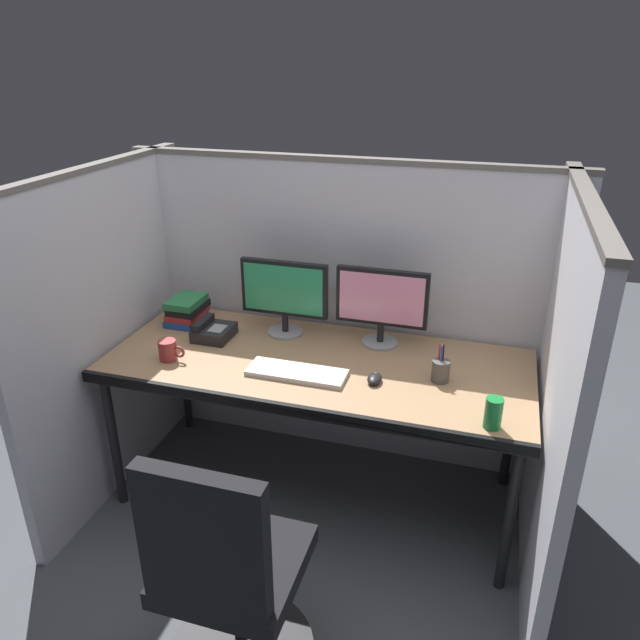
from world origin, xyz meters
The scene contains 15 objects.
ground_plane centered at (0.00, 0.00, 0.00)m, with size 8.00×8.00×0.00m, color #4C5156.
cubicle_partition_rear centered at (0.00, 0.74, 0.79)m, with size 2.21×0.06×1.57m.
cubicle_partition_left centered at (-0.99, 0.20, 0.79)m, with size 0.06×1.41×1.57m.
cubicle_partition_right centered at (0.99, 0.20, 0.79)m, with size 0.06×1.41×1.57m.
desk centered at (0.00, 0.29, 0.69)m, with size 1.90×0.80×0.74m.
office_chair centered at (0.01, -0.70, 0.36)m, with size 0.52×0.52×0.97m.
monitor_left centered at (-0.23, 0.53, 0.96)m, with size 0.43×0.17×0.37m.
monitor_right centered at (0.24, 0.55, 0.96)m, with size 0.43×0.17×0.37m.
keyboard_main centered at (-0.04, 0.15, 0.75)m, with size 0.43×0.15×0.02m, color silver.
computer_mouse centered at (0.29, 0.19, 0.76)m, with size 0.06×0.10×0.04m.
book_stack centered at (-0.76, 0.51, 0.81)m, with size 0.17×0.21×0.13m.
coffee_mug centered at (-0.64, 0.12, 0.79)m, with size 0.13×0.08×0.09m.
soda_can centered at (0.78, -0.01, 0.80)m, with size 0.07×0.07×0.12m, color #197233.
pen_cup centered at (0.55, 0.28, 0.79)m, with size 0.08×0.08×0.17m.
desk_phone centered at (-0.55, 0.38, 0.77)m, with size 0.17×0.19×0.09m.
Camera 1 is at (0.71, -2.00, 2.02)m, focal length 33.93 mm.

